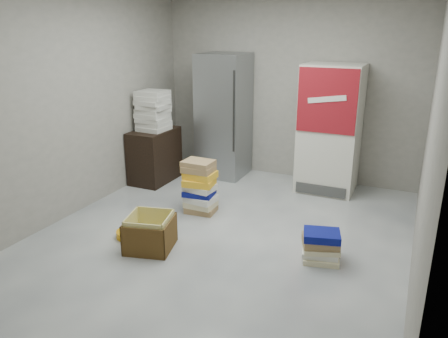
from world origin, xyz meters
TOP-DOWN VIEW (x-y plane):
  - ground at (0.00, 0.00)m, footprint 5.00×5.00m
  - room_shell at (0.00, 0.00)m, footprint 4.04×5.04m
  - steel_fridge at (-0.90, 2.13)m, footprint 0.70×0.72m
  - coke_cooler at (0.75, 2.12)m, footprint 0.80×0.73m
  - wood_shelf at (-1.73, 1.40)m, footprint 0.50×0.80m
  - supply_box_stack at (-1.72, 1.40)m, footprint 0.45×0.45m
  - phonebook_stack_main at (-0.54, 0.61)m, footprint 0.42×0.36m
  - phonebook_stack_side at (1.14, 0.05)m, footprint 0.44×0.41m
  - cardboard_box at (-0.58, -0.46)m, footprint 0.58×0.58m
  - bucket_lid at (-0.95, -0.35)m, footprint 0.30×0.30m

SIDE VIEW (x-z plane):
  - ground at x=0.00m, z-range 0.00..0.00m
  - bucket_lid at x=-0.95m, z-range 0.00..0.08m
  - cardboard_box at x=-0.58m, z-range -0.03..0.35m
  - phonebook_stack_side at x=1.14m, z-range 0.00..0.33m
  - phonebook_stack_main at x=-0.54m, z-range 0.00..0.69m
  - wood_shelf at x=-1.73m, z-range 0.00..0.80m
  - coke_cooler at x=0.75m, z-range 0.00..1.80m
  - steel_fridge at x=-0.90m, z-range 0.00..1.90m
  - supply_box_stack at x=-1.72m, z-range 0.80..1.38m
  - room_shell at x=0.00m, z-range 0.39..3.21m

